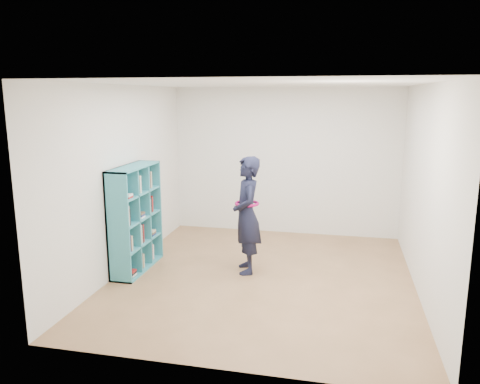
# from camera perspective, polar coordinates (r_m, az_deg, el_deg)

# --- Properties ---
(floor) EXTENTS (4.50, 4.50, 0.00)m
(floor) POSITION_cam_1_polar(r_m,az_deg,el_deg) (6.53, 2.80, -10.39)
(floor) COLOR brown
(floor) RESTS_ON ground
(ceiling) EXTENTS (4.50, 4.50, 0.00)m
(ceiling) POSITION_cam_1_polar(r_m,az_deg,el_deg) (6.06, 3.05, 13.05)
(ceiling) COLOR white
(ceiling) RESTS_ON wall_back
(wall_left) EXTENTS (0.02, 4.50, 2.60)m
(wall_left) POSITION_cam_1_polar(r_m,az_deg,el_deg) (6.78, -13.99, 1.54)
(wall_left) COLOR silver
(wall_left) RESTS_ON floor
(wall_right) EXTENTS (0.02, 4.50, 2.60)m
(wall_right) POSITION_cam_1_polar(r_m,az_deg,el_deg) (6.16, 21.58, 0.06)
(wall_right) COLOR silver
(wall_right) RESTS_ON floor
(wall_back) EXTENTS (4.00, 0.02, 2.60)m
(wall_back) POSITION_cam_1_polar(r_m,az_deg,el_deg) (8.36, 5.50, 3.71)
(wall_back) COLOR silver
(wall_back) RESTS_ON floor
(wall_front) EXTENTS (4.00, 0.02, 2.60)m
(wall_front) POSITION_cam_1_polar(r_m,az_deg,el_deg) (4.02, -2.46, -5.02)
(wall_front) COLOR silver
(wall_front) RESTS_ON floor
(bookshelf) EXTENTS (0.33, 1.12, 1.50)m
(bookshelf) POSITION_cam_1_polar(r_m,az_deg,el_deg) (6.79, -12.82, -3.27)
(bookshelf) COLOR teal
(bookshelf) RESTS_ON floor
(person) EXTENTS (0.56, 0.69, 1.64)m
(person) POSITION_cam_1_polar(r_m,az_deg,el_deg) (6.51, 0.84, -2.83)
(person) COLOR black
(person) RESTS_ON floor
(smartphone) EXTENTS (0.06, 0.09, 0.13)m
(smartphone) POSITION_cam_1_polar(r_m,az_deg,el_deg) (6.55, -0.55, -1.77)
(smartphone) COLOR silver
(smartphone) RESTS_ON person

